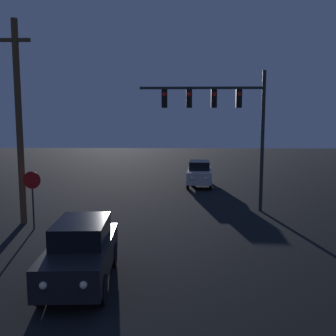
# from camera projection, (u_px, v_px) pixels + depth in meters

# --- Properties ---
(car_near) EXTENTS (1.87, 4.16, 1.75)m
(car_near) POSITION_uv_depth(u_px,v_px,m) (81.00, 251.00, 10.42)
(car_near) COLOR black
(car_near) RESTS_ON ground_plane
(car_far) EXTENTS (1.90, 4.17, 1.75)m
(car_far) POSITION_uv_depth(u_px,v_px,m) (199.00, 173.00, 26.15)
(car_far) COLOR beige
(car_far) RESTS_ON ground_plane
(traffic_signal_mast) EXTENTS (6.16, 0.30, 6.97)m
(traffic_signal_mast) POSITION_uv_depth(u_px,v_px,m) (225.00, 113.00, 18.40)
(traffic_signal_mast) COLOR #2D2D2D
(traffic_signal_mast) RESTS_ON ground_plane
(stop_sign) EXTENTS (0.73, 0.07, 2.46)m
(stop_sign) POSITION_uv_depth(u_px,v_px,m) (32.00, 189.00, 15.52)
(stop_sign) COLOR #2D2D2D
(stop_sign) RESTS_ON ground_plane
(utility_pole) EXTENTS (1.28, 0.28, 8.79)m
(utility_pole) POSITION_uv_depth(u_px,v_px,m) (19.00, 121.00, 16.14)
(utility_pole) COLOR brown
(utility_pole) RESTS_ON ground_plane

